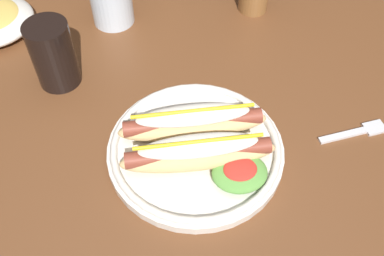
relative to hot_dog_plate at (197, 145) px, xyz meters
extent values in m
cube|color=brown|center=(0.05, 0.08, -0.04)|extent=(1.36, 0.95, 0.04)
cylinder|color=brown|center=(0.64, 0.47, -0.41)|extent=(0.06, 0.06, 0.70)
cylinder|color=silver|center=(0.00, 0.00, -0.02)|extent=(0.28, 0.28, 0.02)
torus|color=silver|center=(0.00, 0.00, -0.01)|extent=(0.27, 0.27, 0.01)
ellipsoid|color=tan|center=(0.00, -0.03, 0.01)|extent=(0.24, 0.06, 0.04)
cylinder|color=brown|center=(0.00, -0.03, 0.02)|extent=(0.22, 0.04, 0.03)
ellipsoid|color=silver|center=(0.00, -0.03, 0.04)|extent=(0.18, 0.05, 0.02)
cylinder|color=yellow|center=(0.00, -0.03, 0.05)|extent=(0.19, 0.02, 0.01)
ellipsoid|color=tan|center=(0.00, 0.03, 0.01)|extent=(0.24, 0.06, 0.04)
cylinder|color=brown|center=(0.00, 0.03, 0.02)|extent=(0.22, 0.04, 0.03)
ellipsoid|color=silver|center=(0.00, 0.03, 0.04)|extent=(0.18, 0.05, 0.02)
cylinder|color=yellow|center=(0.00, 0.03, 0.05)|extent=(0.19, 0.02, 0.01)
ellipsoid|color=#5B9942|center=(0.05, -0.06, 0.00)|extent=(0.09, 0.07, 0.02)
ellipsoid|color=red|center=(0.05, -0.06, 0.01)|extent=(0.05, 0.04, 0.01)
cube|color=silver|center=(0.25, -0.01, -0.02)|extent=(0.09, 0.02, 0.00)
cube|color=silver|center=(0.31, 0.00, -0.02)|extent=(0.04, 0.03, 0.00)
cylinder|color=black|center=(-0.22, 0.22, 0.04)|extent=(0.08, 0.08, 0.12)
camera|label=1|loc=(-0.09, -0.41, 0.57)|focal=41.71mm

